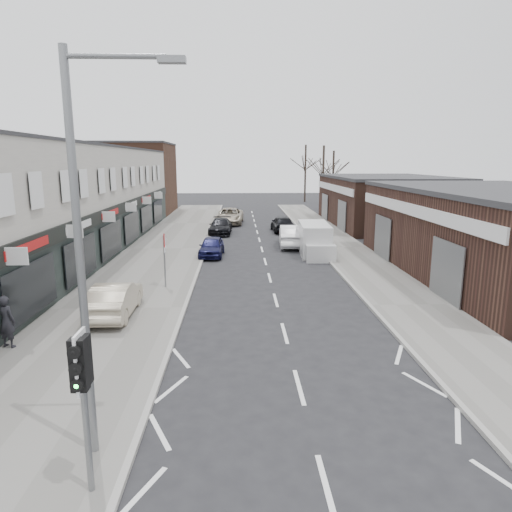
{
  "coord_description": "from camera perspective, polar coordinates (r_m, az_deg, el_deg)",
  "views": [
    {
      "loc": [
        -1.63,
        -9.51,
        6.1
      ],
      "look_at": [
        -0.99,
        7.25,
        2.6
      ],
      "focal_mm": 32.0,
      "sensor_mm": 36.0,
      "label": 1
    }
  ],
  "objects": [
    {
      "name": "right_unit_far",
      "position": [
        45.91,
        15.83,
        6.53
      ],
      "size": [
        10.0,
        16.0,
        4.5
      ],
      "primitive_type": "cube",
      "color": "#3D241B",
      "rests_on": "ground"
    },
    {
      "name": "ground",
      "position": [
        11.42,
        6.8,
        -20.6
      ],
      "size": [
        160.0,
        160.0,
        0.0
      ],
      "primitive_type": "plane",
      "color": "black",
      "rests_on": "ground"
    },
    {
      "name": "sedan_on_pavement",
      "position": [
        18.83,
        -17.22,
        -5.14
      ],
      "size": [
        1.49,
        4.1,
        1.34
      ],
      "primitive_type": "imported",
      "rotation": [
        0.0,
        0.0,
        3.16
      ],
      "color": "#AFA38C",
      "rests_on": "pavement_left"
    },
    {
      "name": "brick_block_far",
      "position": [
        55.83,
        -14.68,
        9.25
      ],
      "size": [
        8.0,
        10.0,
        8.0
      ],
      "primitive_type": "cube",
      "color": "#4D2E21",
      "rests_on": "ground"
    },
    {
      "name": "right_unit_near",
      "position": [
        27.7,
        28.52,
        2.36
      ],
      "size": [
        10.0,
        18.0,
        4.5
      ],
      "primitive_type": "cube",
      "color": "#3D241B",
      "rests_on": "ground"
    },
    {
      "name": "shop_terrace_left",
      "position": [
        31.45,
        -24.52,
        6.08
      ],
      "size": [
        8.0,
        41.0,
        7.1
      ],
      "primitive_type": "cube",
      "color": "#BCB7AC",
      "rests_on": "ground"
    },
    {
      "name": "tree_far_a",
      "position": [
        58.8,
        8.26,
        5.71
      ],
      "size": [
        3.6,
        3.6,
        8.0
      ],
      "primitive_type": null,
      "color": "#382D26",
      "rests_on": "ground"
    },
    {
      "name": "parked_car_left_b",
      "position": [
        39.0,
        -4.46,
        3.72
      ],
      "size": [
        1.99,
        4.58,
        1.31
      ],
      "primitive_type": "imported",
      "rotation": [
        0.0,
        0.0,
        -0.04
      ],
      "color": "black",
      "rests_on": "ground"
    },
    {
      "name": "pavement_left",
      "position": [
        32.49,
        -11.23,
        0.84
      ],
      "size": [
        5.5,
        64.0,
        0.12
      ],
      "primitive_type": "cube",
      "color": "slate",
      "rests_on": "ground"
    },
    {
      "name": "street_lamp",
      "position": [
        9.3,
        -20.31,
        1.88
      ],
      "size": [
        2.23,
        0.22,
        8.0
      ],
      "color": "slate",
      "rests_on": "pavement_left"
    },
    {
      "name": "warning_sign",
      "position": [
        22.14,
        -11.34,
        1.41
      ],
      "size": [
        0.12,
        0.8,
        2.7
      ],
      "color": "slate",
      "rests_on": "pavement_left"
    },
    {
      "name": "traffic_light",
      "position": [
        8.8,
        -20.93,
        -13.81
      ],
      "size": [
        0.28,
        0.6,
        3.1
      ],
      "color": "slate",
      "rests_on": "pavement_left"
    },
    {
      "name": "pavement_right",
      "position": [
        32.92,
        10.79,
        1.0
      ],
      "size": [
        3.5,
        64.0,
        0.12
      ],
      "primitive_type": "cube",
      "color": "slate",
      "rests_on": "ground"
    },
    {
      "name": "tree_far_b",
      "position": [
        65.14,
        9.49,
        6.25
      ],
      "size": [
        3.6,
        3.6,
        7.5
      ],
      "primitive_type": null,
      "color": "#382D26",
      "rests_on": "ground"
    },
    {
      "name": "parked_car_left_c",
      "position": [
        45.31,
        -3.33,
        5.01
      ],
      "size": [
        2.86,
        5.67,
        1.54
      ],
      "primitive_type": "imported",
      "rotation": [
        0.0,
        0.0,
        -0.06
      ],
      "color": "#A59984",
      "rests_on": "ground"
    },
    {
      "name": "tree_far_c",
      "position": [
        70.51,
        6.1,
        6.76
      ],
      "size": [
        3.6,
        3.6,
        8.5
      ],
      "primitive_type": null,
      "color": "#382D26",
      "rests_on": "ground"
    },
    {
      "name": "parked_car_left_a",
      "position": [
        29.87,
        -5.56,
        1.18
      ],
      "size": [
        1.66,
        3.79,
        1.27
      ],
      "primitive_type": "imported",
      "rotation": [
        0.0,
        0.0,
        -0.04
      ],
      "color": "#14153F",
      "rests_on": "ground"
    },
    {
      "name": "white_van",
      "position": [
        30.5,
        7.33,
        2.0
      ],
      "size": [
        2.09,
        5.35,
        2.05
      ],
      "rotation": [
        0.0,
        0.0,
        -0.05
      ],
      "color": "silver",
      "rests_on": "ground"
    },
    {
      "name": "parked_car_right_b",
      "position": [
        40.08,
        3.31,
        4.06
      ],
      "size": [
        1.91,
        4.33,
        1.45
      ],
      "primitive_type": "imported",
      "rotation": [
        0.0,
        0.0,
        3.19
      ],
      "color": "black",
      "rests_on": "ground"
    },
    {
      "name": "parked_car_right_a",
      "position": [
        33.23,
        4.45,
        2.55
      ],
      "size": [
        1.97,
        4.89,
        1.58
      ],
      "primitive_type": "imported",
      "rotation": [
        0.0,
        0.0,
        3.08
      ],
      "color": "white",
      "rests_on": "ground"
    },
    {
      "name": "pedestrian",
      "position": [
        17.01,
        -28.74,
        -7.19
      ],
      "size": [
        0.74,
        0.59,
        1.75
      ],
      "primitive_type": "imported",
      "rotation": [
        0.0,
        0.0,
        2.83
      ],
      "color": "black",
      "rests_on": "pavement_left"
    }
  ]
}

